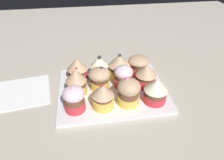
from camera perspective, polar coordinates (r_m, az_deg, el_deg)
ground_plane at (r=61.93cm, az=-0.00°, el=-4.29°), size 180.00×180.00×3.00cm
baking_tray at (r=60.60cm, az=-0.00°, el=-2.76°), size 31.22×24.52×1.20cm
cupcake_0 at (r=51.99cm, az=-10.58°, el=-5.16°), size 5.60×5.60×7.26cm
cupcake_1 at (r=52.02cm, az=-2.57°, el=-4.44°), size 5.84×5.84×7.38cm
cupcake_2 at (r=53.03cm, az=4.72°, el=-3.30°), size 6.05×6.05×7.91cm
cupcake_3 at (r=54.87cm, az=12.18°, el=-2.91°), size 6.28×6.28×7.02cm
cupcake_4 at (r=56.92cm, az=-10.01°, el=-0.32°), size 5.90×5.90×8.26cm
cupcake_5 at (r=58.23cm, az=-3.48°, el=0.50°), size 6.23×6.23×7.19cm
cupcake_6 at (r=59.29cm, az=3.26°, el=1.07°), size 5.50×5.50×7.13cm
cupcake_7 at (r=60.32cm, az=9.47°, el=1.60°), size 6.14×6.14×7.28cm
cupcake_8 at (r=62.97cm, az=-9.67°, el=3.22°), size 6.32×6.32×7.24cm
cupcake_9 at (r=62.89cm, az=-3.64°, el=3.87°), size 5.70×5.70×8.07cm
cupcake_10 at (r=63.43cm, az=2.08°, el=4.22°), size 6.82×6.82×7.89cm
cupcake_11 at (r=65.75cm, az=7.44°, el=4.33°), size 6.69×6.69×6.03cm
napkin at (r=65.92cm, az=-24.08°, el=-3.13°), size 17.74×16.75×0.60cm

